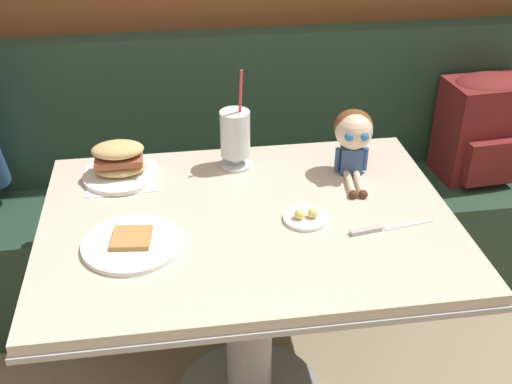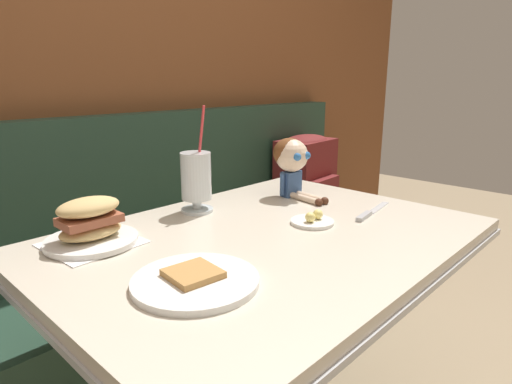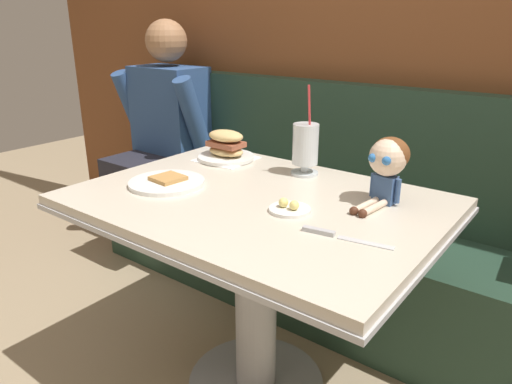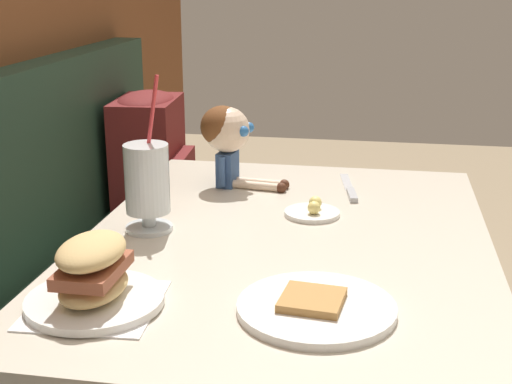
# 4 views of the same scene
# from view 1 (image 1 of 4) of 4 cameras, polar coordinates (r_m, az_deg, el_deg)

# --- Properties ---
(booth_bench) EXTENTS (2.60, 0.48, 1.00)m
(booth_bench) POSITION_cam_1_polar(r_m,az_deg,el_deg) (2.42, -2.65, -2.22)
(booth_bench) COLOR #233D2D
(booth_bench) RESTS_ON ground
(diner_table) EXTENTS (1.11, 0.81, 0.74)m
(diner_table) POSITION_cam_1_polar(r_m,az_deg,el_deg) (1.79, -0.68, -7.51)
(diner_table) COLOR beige
(diner_table) RESTS_ON ground
(toast_plate) EXTENTS (0.25, 0.25, 0.03)m
(toast_plate) POSITION_cam_1_polar(r_m,az_deg,el_deg) (1.59, -11.22, -4.59)
(toast_plate) COLOR white
(toast_plate) RESTS_ON diner_table
(milkshake_glass) EXTENTS (0.10, 0.10, 0.32)m
(milkshake_glass) POSITION_cam_1_polar(r_m,az_deg,el_deg) (1.87, -1.97, 5.05)
(milkshake_glass) COLOR silver
(milkshake_glass) RESTS_ON diner_table
(sandwich_plate) EXTENTS (0.22, 0.22, 0.12)m
(sandwich_plate) POSITION_cam_1_polar(r_m,az_deg,el_deg) (1.87, -12.32, 2.49)
(sandwich_plate) COLOR white
(sandwich_plate) RESTS_ON diner_table
(butter_saucer) EXTENTS (0.12, 0.12, 0.04)m
(butter_saucer) POSITION_cam_1_polar(r_m,az_deg,el_deg) (1.66, 4.54, -2.29)
(butter_saucer) COLOR white
(butter_saucer) RESTS_ON diner_table
(butter_knife) EXTENTS (0.24, 0.06, 0.01)m
(butter_knife) POSITION_cam_1_polar(r_m,az_deg,el_deg) (1.65, 11.01, -3.30)
(butter_knife) COLOR silver
(butter_knife) RESTS_ON diner_table
(seated_doll) EXTENTS (0.12, 0.22, 0.20)m
(seated_doll) POSITION_cam_1_polar(r_m,az_deg,el_deg) (1.84, 8.87, 5.24)
(seated_doll) COLOR #385689
(seated_doll) RESTS_ON diner_table
(backpack) EXTENTS (0.31, 0.26, 0.41)m
(backpack) POSITION_cam_1_polar(r_m,az_deg,el_deg) (2.50, 20.01, 5.72)
(backpack) COLOR maroon
(backpack) RESTS_ON booth_bench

